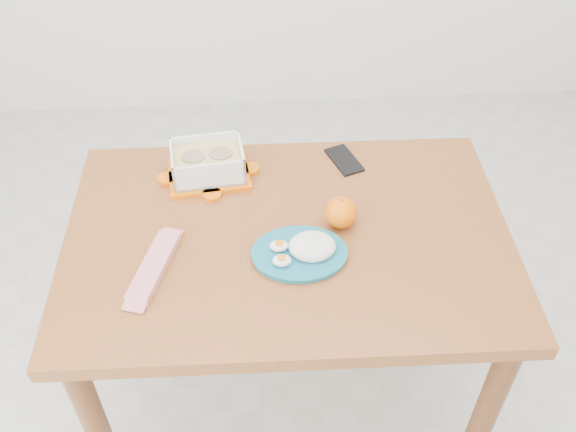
{
  "coord_description": "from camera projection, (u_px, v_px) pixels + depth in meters",
  "views": [
    {
      "loc": [
        -0.08,
        -1.05,
        1.86
      ],
      "look_at": [
        -0.01,
        0.05,
        0.81
      ],
      "focal_mm": 40.0,
      "sensor_mm": 36.0,
      "label": 1
    }
  ],
  "objects": [
    {
      "name": "candy_bar",
      "position": [
        154.0,
        266.0,
        1.47
      ],
      "size": [
        0.11,
        0.22,
        0.02
      ],
      "primitive_type": "cube",
      "rotation": [
        0.0,
        0.0,
        1.28
      ],
      "color": "red",
      "rests_on": "dining_table"
    },
    {
      "name": "dining_table",
      "position": [
        288.0,
        264.0,
        1.64
      ],
      "size": [
        1.1,
        0.74,
        0.75
      ],
      "rotation": [
        0.0,
        0.0,
        -0.01
      ],
      "color": "#9A4E2B",
      "rests_on": "ground"
    },
    {
      "name": "smartphone",
      "position": [
        344.0,
        160.0,
        1.76
      ],
      "size": [
        0.1,
        0.14,
        0.01
      ],
      "primitive_type": "cube",
      "rotation": [
        0.0,
        0.0,
        0.35
      ],
      "color": "black",
      "rests_on": "dining_table"
    },
    {
      "name": "food_container",
      "position": [
        208.0,
        163.0,
        1.69
      ],
      "size": [
        0.23,
        0.18,
        0.09
      ],
      "rotation": [
        0.0,
        0.0,
        0.12
      ],
      "color": "#E46106",
      "rests_on": "dining_table"
    },
    {
      "name": "ground",
      "position": [
        292.0,
        409.0,
        2.05
      ],
      "size": [
        3.5,
        3.5,
        0.0
      ],
      "primitive_type": "plane",
      "color": "#B7B7B2",
      "rests_on": "ground"
    },
    {
      "name": "orange_fruit",
      "position": [
        341.0,
        213.0,
        1.56
      ],
      "size": [
        0.08,
        0.08,
        0.08
      ],
      "primitive_type": "sphere",
      "color": "#FF5805",
      "rests_on": "dining_table"
    },
    {
      "name": "rice_plate",
      "position": [
        304.0,
        250.0,
        1.5
      ],
      "size": [
        0.22,
        0.22,
        0.06
      ],
      "rotation": [
        0.0,
        0.0,
        -0.0
      ],
      "color": "#17667F",
      "rests_on": "dining_table"
    }
  ]
}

